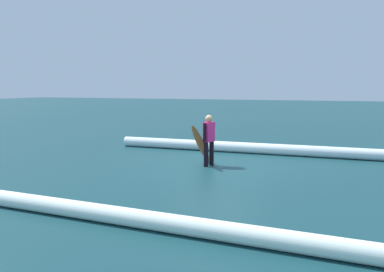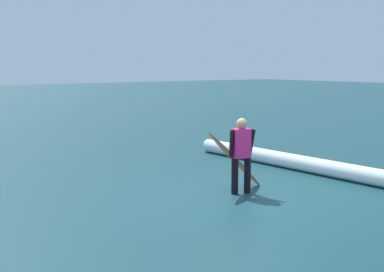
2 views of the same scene
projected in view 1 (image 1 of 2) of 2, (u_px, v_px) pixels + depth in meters
The scene contains 5 objects.
ground_plane at pixel (215, 167), 12.12m from camera, with size 121.61×121.61×0.00m, color #143C42.
surfer at pixel (209, 138), 12.14m from camera, with size 0.29×0.57×1.54m.
surfboard at pixel (201, 144), 12.36m from camera, with size 0.27×1.45×1.29m.
wave_crest_foreground at pixel (321, 152), 13.70m from camera, with size 0.38×0.38×15.04m, color white.
wave_crest_midground at pixel (17, 200), 7.97m from camera, with size 0.32×0.32×23.95m, color white.
Camera 1 is at (-3.72, 11.35, 2.38)m, focal length 38.07 mm.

